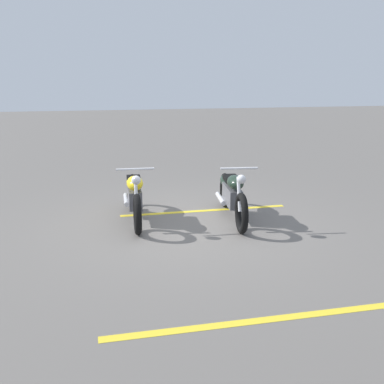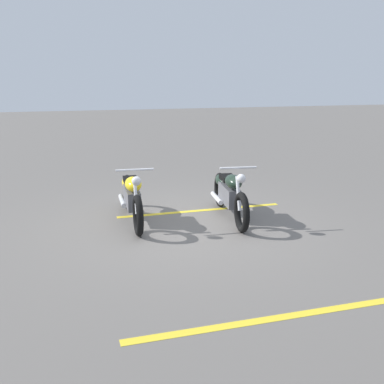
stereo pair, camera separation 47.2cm
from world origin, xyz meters
name	(u,v)px [view 1 (the left image)]	position (x,y,z in m)	size (l,w,h in m)	color
ground_plane	(188,224)	(0.00, 0.00, 0.00)	(60.00, 60.00, 0.00)	#66605B
motorcycle_bright_foreground	(134,194)	(-0.53, -0.85, 0.46)	(2.23, 0.62, 1.04)	black
motorcycle_dark_foreground	(232,193)	(-0.18, 0.85, 0.46)	(2.22, 0.63, 1.04)	black
parking_stripe_near	(205,211)	(-0.73, 0.51, 0.00)	(3.20, 0.12, 0.01)	yellow
parking_stripe_mid	(255,321)	(3.30, -0.07, 0.00)	(3.20, 0.12, 0.01)	yellow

